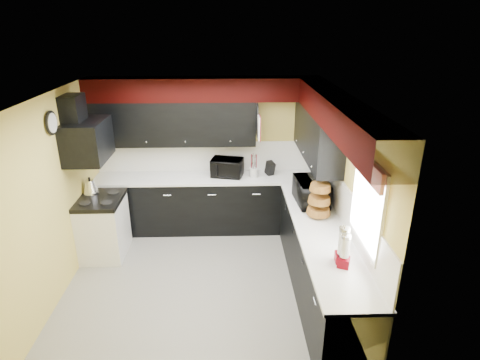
# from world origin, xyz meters

# --- Properties ---
(ground) EXTENTS (3.60, 3.60, 0.00)m
(ground) POSITION_xyz_m (0.00, 0.00, 0.00)
(ground) COLOR gray
(ground) RESTS_ON ground
(wall_back) EXTENTS (3.60, 0.06, 2.50)m
(wall_back) POSITION_xyz_m (0.00, 1.80, 1.25)
(wall_back) COLOR #E0C666
(wall_back) RESTS_ON ground
(wall_right) EXTENTS (0.06, 3.60, 2.50)m
(wall_right) POSITION_xyz_m (1.80, 0.00, 1.25)
(wall_right) COLOR #E0C666
(wall_right) RESTS_ON ground
(wall_left) EXTENTS (0.06, 3.60, 2.50)m
(wall_left) POSITION_xyz_m (-1.80, 0.00, 1.25)
(wall_left) COLOR #E0C666
(wall_left) RESTS_ON ground
(ceiling) EXTENTS (3.60, 3.60, 0.06)m
(ceiling) POSITION_xyz_m (0.00, 0.00, 2.50)
(ceiling) COLOR white
(ceiling) RESTS_ON wall_back
(cab_back) EXTENTS (3.60, 0.60, 0.90)m
(cab_back) POSITION_xyz_m (0.00, 1.50, 0.45)
(cab_back) COLOR black
(cab_back) RESTS_ON ground
(cab_right) EXTENTS (0.60, 3.00, 0.90)m
(cab_right) POSITION_xyz_m (1.50, -0.30, 0.45)
(cab_right) COLOR black
(cab_right) RESTS_ON ground
(counter_back) EXTENTS (3.62, 0.64, 0.04)m
(counter_back) POSITION_xyz_m (0.00, 1.50, 0.92)
(counter_back) COLOR white
(counter_back) RESTS_ON cab_back
(counter_right) EXTENTS (0.64, 3.02, 0.04)m
(counter_right) POSITION_xyz_m (1.50, -0.30, 0.92)
(counter_right) COLOR white
(counter_right) RESTS_ON cab_right
(splash_back) EXTENTS (3.60, 0.02, 0.50)m
(splash_back) POSITION_xyz_m (0.00, 1.79, 1.19)
(splash_back) COLOR white
(splash_back) RESTS_ON counter_back
(splash_right) EXTENTS (0.02, 3.60, 0.50)m
(splash_right) POSITION_xyz_m (1.79, 0.00, 1.19)
(splash_right) COLOR white
(splash_right) RESTS_ON counter_right
(upper_back) EXTENTS (2.60, 0.35, 0.70)m
(upper_back) POSITION_xyz_m (-0.50, 1.62, 1.80)
(upper_back) COLOR black
(upper_back) RESTS_ON wall_back
(upper_right) EXTENTS (0.35, 1.80, 0.70)m
(upper_right) POSITION_xyz_m (1.62, 0.90, 1.80)
(upper_right) COLOR black
(upper_right) RESTS_ON wall_right
(soffit_back) EXTENTS (3.60, 0.36, 0.35)m
(soffit_back) POSITION_xyz_m (0.00, 1.62, 2.33)
(soffit_back) COLOR black
(soffit_back) RESTS_ON wall_back
(soffit_right) EXTENTS (0.36, 3.24, 0.35)m
(soffit_right) POSITION_xyz_m (1.62, -0.18, 2.33)
(soffit_right) COLOR black
(soffit_right) RESTS_ON wall_right
(stove) EXTENTS (0.60, 0.75, 0.86)m
(stove) POSITION_xyz_m (-1.50, 0.75, 0.43)
(stove) COLOR white
(stove) RESTS_ON ground
(cooktop) EXTENTS (0.62, 0.77, 0.06)m
(cooktop) POSITION_xyz_m (-1.50, 0.75, 0.89)
(cooktop) COLOR black
(cooktop) RESTS_ON stove
(hood) EXTENTS (0.50, 0.78, 0.55)m
(hood) POSITION_xyz_m (-1.55, 0.75, 1.78)
(hood) COLOR black
(hood) RESTS_ON wall_left
(hood_duct) EXTENTS (0.24, 0.40, 0.40)m
(hood_duct) POSITION_xyz_m (-1.68, 0.75, 2.20)
(hood_duct) COLOR black
(hood_duct) RESTS_ON wall_left
(window) EXTENTS (0.03, 0.86, 0.96)m
(window) POSITION_xyz_m (1.79, -0.90, 1.55)
(window) COLOR white
(window) RESTS_ON wall_right
(valance) EXTENTS (0.04, 0.88, 0.20)m
(valance) POSITION_xyz_m (1.73, -0.90, 1.95)
(valance) COLOR red
(valance) RESTS_ON wall_right
(pan_top) EXTENTS (0.03, 0.22, 0.40)m
(pan_top) POSITION_xyz_m (0.82, 1.55, 2.00)
(pan_top) COLOR black
(pan_top) RESTS_ON upper_back
(pan_mid) EXTENTS (0.03, 0.28, 0.46)m
(pan_mid) POSITION_xyz_m (0.82, 1.42, 1.75)
(pan_mid) COLOR black
(pan_mid) RESTS_ON upper_back
(pan_low) EXTENTS (0.03, 0.24, 0.42)m
(pan_low) POSITION_xyz_m (0.82, 1.68, 1.72)
(pan_low) COLOR black
(pan_low) RESTS_ON upper_back
(cut_board) EXTENTS (0.03, 0.26, 0.35)m
(cut_board) POSITION_xyz_m (0.83, 1.30, 1.80)
(cut_board) COLOR white
(cut_board) RESTS_ON upper_back
(baskets) EXTENTS (0.27, 0.27, 0.50)m
(baskets) POSITION_xyz_m (1.52, 0.05, 1.18)
(baskets) COLOR brown
(baskets) RESTS_ON upper_right
(clock) EXTENTS (0.03, 0.30, 0.30)m
(clock) POSITION_xyz_m (-1.77, 0.25, 2.15)
(clock) COLOR black
(clock) RESTS_ON wall_left
(deco_plate) EXTENTS (0.03, 0.24, 0.24)m
(deco_plate) POSITION_xyz_m (1.77, -0.35, 2.25)
(deco_plate) COLOR white
(deco_plate) RESTS_ON wall_right
(toaster_oven) EXTENTS (0.57, 0.51, 0.29)m
(toaster_oven) POSITION_xyz_m (0.34, 1.53, 1.08)
(toaster_oven) COLOR black
(toaster_oven) RESTS_ON counter_back
(microwave) EXTENTS (0.46, 0.64, 0.34)m
(microwave) POSITION_xyz_m (1.51, 0.46, 1.11)
(microwave) COLOR black
(microwave) RESTS_ON counter_right
(utensil_crock) EXTENTS (0.15, 0.15, 0.15)m
(utensil_crock) POSITION_xyz_m (0.77, 1.47, 1.02)
(utensil_crock) COLOR silver
(utensil_crock) RESTS_ON counter_back
(knife_block) EXTENTS (0.15, 0.17, 0.23)m
(knife_block) POSITION_xyz_m (1.04, 1.55, 1.05)
(knife_block) COLOR black
(knife_block) RESTS_ON counter_back
(kettle) EXTENTS (0.30, 0.30, 0.20)m
(kettle) POSITION_xyz_m (-1.68, 0.95, 1.02)
(kettle) COLOR silver
(kettle) RESTS_ON cooktop
(dispenser_a) EXTENTS (0.16, 0.16, 0.32)m
(dispenser_a) POSITION_xyz_m (1.54, -1.09, 1.10)
(dispenser_a) COLOR #720000
(dispenser_a) RESTS_ON counter_right
(dispenser_b) EXTENTS (0.15, 0.15, 0.37)m
(dispenser_b) POSITION_xyz_m (1.54, -1.00, 1.13)
(dispenser_b) COLOR #6F0F00
(dispenser_b) RESTS_ON counter_right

